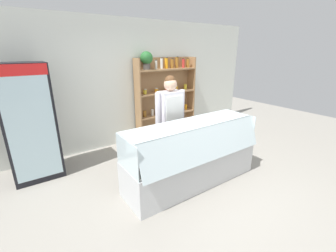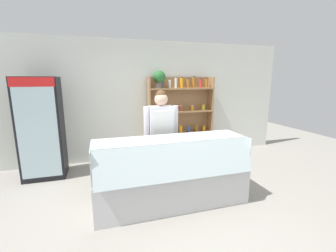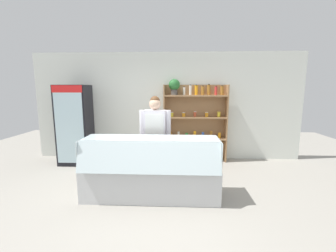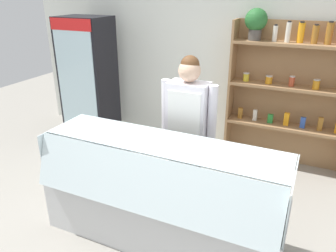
% 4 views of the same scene
% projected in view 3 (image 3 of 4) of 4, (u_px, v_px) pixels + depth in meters
% --- Properties ---
extents(ground_plane, '(12.00, 12.00, 0.00)m').
position_uv_depth(ground_plane, '(159.00, 198.00, 3.73)').
color(ground_plane, gray).
extents(back_wall, '(6.80, 0.10, 2.70)m').
position_uv_depth(back_wall, '(167.00, 106.00, 5.77)').
color(back_wall, silver).
rests_on(back_wall, ground).
extents(drinks_fridge, '(0.73, 0.56, 1.89)m').
position_uv_depth(drinks_fridge, '(75.00, 125.00, 5.35)').
color(drinks_fridge, black).
rests_on(drinks_fridge, ground).
extents(shelving_unit, '(1.56, 0.29, 2.03)m').
position_uv_depth(shelving_unit, '(193.00, 115.00, 5.58)').
color(shelving_unit, '#9E754C').
rests_on(shelving_unit, ground).
extents(deli_display_case, '(2.23, 0.74, 1.01)m').
position_uv_depth(deli_display_case, '(151.00, 179.00, 3.76)').
color(deli_display_case, silver).
rests_on(deli_display_case, ground).
extents(shop_clerk, '(0.59, 0.25, 1.67)m').
position_uv_depth(shop_clerk, '(155.00, 132.00, 4.25)').
color(shop_clerk, '#2D2D38').
rests_on(shop_clerk, ground).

